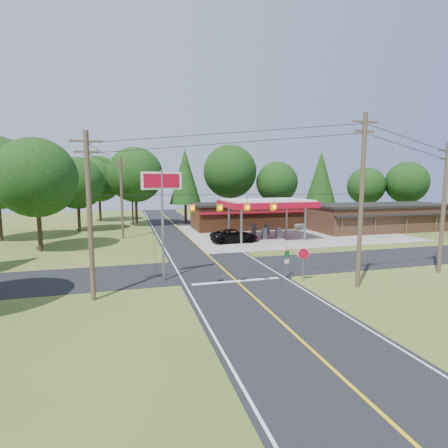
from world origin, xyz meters
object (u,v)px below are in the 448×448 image
object	(u,v)px
gas_canopy	(266,204)
suv_car	(234,236)
octagonal_stop_sign	(303,256)
big_stop_sign	(162,198)
sedan_car	(295,223)

from	to	relation	value
gas_canopy	suv_car	distance (m)	5.86
suv_car	gas_canopy	bearing A→B (deg)	-74.63
suv_car	octagonal_stop_sign	bearing A→B (deg)	178.51
gas_canopy	big_stop_sign	bearing A→B (deg)	-133.00
suv_car	big_stop_sign	xyz separation A→B (m)	(-9.50, -13.65, 5.20)
suv_car	big_stop_sign	world-z (taller)	big_stop_sign
suv_car	big_stop_sign	size ratio (longest dim) A/B	0.70
gas_canopy	sedan_car	xyz separation A→B (m)	(8.00, 8.00, -3.54)
gas_canopy	big_stop_sign	world-z (taller)	big_stop_sign
big_stop_sign	sedan_car	bearing A→B (deg)	46.29
gas_canopy	suv_car	world-z (taller)	gas_canopy
big_stop_sign	octagonal_stop_sign	bearing A→B (deg)	-17.16
suv_car	sedan_car	distance (m)	15.62
suv_car	big_stop_sign	bearing A→B (deg)	143.66
sedan_car	big_stop_sign	world-z (taller)	big_stop_sign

